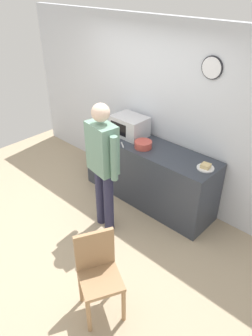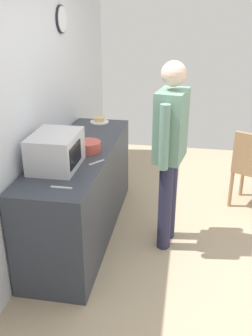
{
  "view_description": "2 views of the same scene",
  "coord_description": "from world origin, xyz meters",
  "px_view_note": "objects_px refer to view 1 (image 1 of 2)",
  "views": [
    {
      "loc": [
        2.74,
        -1.92,
        3.05
      ],
      "look_at": [
        0.28,
        0.7,
        0.81
      ],
      "focal_mm": 33.74,
      "sensor_mm": 36.0,
      "label": 1
    },
    {
      "loc": [
        -3.07,
        0.2,
        2.24
      ],
      "look_at": [
        0.17,
        0.75,
        0.81
      ],
      "focal_mm": 40.48,
      "sensor_mm": 36.0,
      "label": 2
    }
  ],
  "objects_px": {
    "sandwich_plate": "(206,167)",
    "fork_utensil": "(122,145)",
    "salad_bowl": "(143,144)",
    "person_standing": "(103,160)",
    "spoon_utensil": "(104,131)",
    "wooden_chair": "(98,271)",
    "microwave": "(130,126)"
  },
  "relations": [
    {
      "from": "sandwich_plate",
      "to": "fork_utensil",
      "type": "height_order",
      "value": "sandwich_plate"
    },
    {
      "from": "salad_bowl",
      "to": "fork_utensil",
      "type": "relative_size",
      "value": 1.46
    },
    {
      "from": "salad_bowl",
      "to": "fork_utensil",
      "type": "xyz_separation_m",
      "value": [
        -0.26,
        -0.15,
        -0.04
      ]
    },
    {
      "from": "salad_bowl",
      "to": "person_standing",
      "type": "xyz_separation_m",
      "value": [
        0.0,
        -0.78,
        0.07
      ]
    },
    {
      "from": "spoon_utensil",
      "to": "wooden_chair",
      "type": "relative_size",
      "value": 0.18
    },
    {
      "from": "sandwich_plate",
      "to": "fork_utensil",
      "type": "distance_m",
      "value": 1.23
    },
    {
      "from": "microwave",
      "to": "spoon_utensil",
      "type": "xyz_separation_m",
      "value": [
        -0.39,
        -0.17,
        -0.15
      ]
    },
    {
      "from": "fork_utensil",
      "to": "spoon_utensil",
      "type": "relative_size",
      "value": 1.0
    },
    {
      "from": "fork_utensil",
      "to": "sandwich_plate",
      "type": "bearing_deg",
      "value": 12.16
    },
    {
      "from": "sandwich_plate",
      "to": "spoon_utensil",
      "type": "xyz_separation_m",
      "value": [
        -1.74,
        -0.11,
        -0.02
      ]
    },
    {
      "from": "spoon_utensil",
      "to": "person_standing",
      "type": "xyz_separation_m",
      "value": [
        0.8,
        -0.78,
        0.12
      ]
    },
    {
      "from": "fork_utensil",
      "to": "spoon_utensil",
      "type": "bearing_deg",
      "value": 164.34
    },
    {
      "from": "microwave",
      "to": "sandwich_plate",
      "type": "distance_m",
      "value": 1.36
    },
    {
      "from": "microwave",
      "to": "person_standing",
      "type": "bearing_deg",
      "value": -66.46
    },
    {
      "from": "sandwich_plate",
      "to": "spoon_utensil",
      "type": "height_order",
      "value": "sandwich_plate"
    },
    {
      "from": "sandwich_plate",
      "to": "wooden_chair",
      "type": "bearing_deg",
      "value": -92.26
    },
    {
      "from": "fork_utensil",
      "to": "person_standing",
      "type": "height_order",
      "value": "person_standing"
    },
    {
      "from": "microwave",
      "to": "spoon_utensil",
      "type": "height_order",
      "value": "microwave"
    },
    {
      "from": "wooden_chair",
      "to": "fork_utensil",
      "type": "bearing_deg",
      "value": 126.45
    },
    {
      "from": "spoon_utensil",
      "to": "wooden_chair",
      "type": "xyz_separation_m",
      "value": [
        1.67,
        -1.69,
        -0.42
      ]
    },
    {
      "from": "sandwich_plate",
      "to": "wooden_chair",
      "type": "xyz_separation_m",
      "value": [
        -0.07,
        -1.8,
        -0.44
      ]
    },
    {
      "from": "person_standing",
      "to": "microwave",
      "type": "bearing_deg",
      "value": 113.54
    },
    {
      "from": "microwave",
      "to": "fork_utensil",
      "type": "bearing_deg",
      "value": -65.16
    },
    {
      "from": "microwave",
      "to": "fork_utensil",
      "type": "height_order",
      "value": "microwave"
    },
    {
      "from": "salad_bowl",
      "to": "spoon_utensil",
      "type": "xyz_separation_m",
      "value": [
        -0.8,
        0.0,
        -0.04
      ]
    },
    {
      "from": "fork_utensil",
      "to": "spoon_utensil",
      "type": "xyz_separation_m",
      "value": [
        -0.53,
        0.15,
        0.0
      ]
    },
    {
      "from": "microwave",
      "to": "salad_bowl",
      "type": "bearing_deg",
      "value": -22.41
    },
    {
      "from": "sandwich_plate",
      "to": "spoon_utensil",
      "type": "bearing_deg",
      "value": -176.36
    },
    {
      "from": "sandwich_plate",
      "to": "person_standing",
      "type": "relative_size",
      "value": 0.12
    },
    {
      "from": "fork_utensil",
      "to": "wooden_chair",
      "type": "relative_size",
      "value": 0.18
    },
    {
      "from": "spoon_utensil",
      "to": "person_standing",
      "type": "bearing_deg",
      "value": -44.34
    },
    {
      "from": "salad_bowl",
      "to": "spoon_utensil",
      "type": "height_order",
      "value": "salad_bowl"
    }
  ]
}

